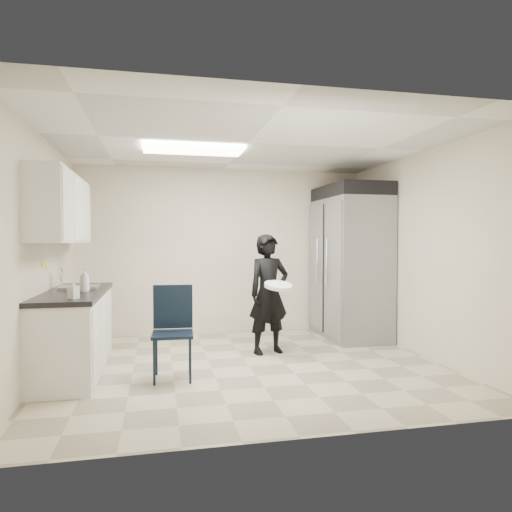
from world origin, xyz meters
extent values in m
plane|color=#B8AD90|center=(0.00, 0.00, 0.00)|extent=(4.50, 4.50, 0.00)
plane|color=white|center=(0.00, 0.00, 2.60)|extent=(4.50, 4.50, 0.00)
plane|color=beige|center=(0.00, 2.00, 1.30)|extent=(4.50, 0.00, 4.50)
plane|color=beige|center=(-2.25, 0.00, 1.30)|extent=(0.00, 4.00, 4.00)
plane|color=beige|center=(2.25, 0.00, 1.30)|extent=(0.00, 4.00, 4.00)
cube|color=white|center=(-0.60, 0.40, 2.57)|extent=(1.20, 0.60, 0.02)
cube|color=silver|center=(-1.95, 0.20, 0.43)|extent=(0.60, 1.90, 0.86)
cube|color=black|center=(-1.95, 0.20, 0.89)|extent=(0.64, 1.95, 0.05)
cube|color=gray|center=(-1.93, 0.45, 0.87)|extent=(0.42, 0.40, 0.14)
cylinder|color=silver|center=(-2.13, 0.45, 1.02)|extent=(0.02, 0.02, 0.24)
cube|color=silver|center=(-2.08, 0.20, 1.83)|extent=(0.35, 1.80, 0.75)
cube|color=black|center=(-2.14, 1.35, 1.62)|extent=(0.22, 0.30, 0.35)
cube|color=yellow|center=(-2.24, 0.10, 1.22)|extent=(0.00, 0.12, 0.07)
cube|color=yellow|center=(-2.24, 0.30, 1.18)|extent=(0.00, 0.12, 0.07)
cube|color=gray|center=(1.83, 1.27, 1.05)|extent=(0.80, 1.35, 2.10)
cube|color=black|center=(1.83, 1.27, 2.20)|extent=(0.80, 1.35, 0.20)
cube|color=black|center=(-0.89, -0.32, 0.48)|extent=(0.45, 0.45, 0.96)
imported|color=black|center=(0.38, 0.56, 0.78)|extent=(0.65, 0.51, 1.55)
cylinder|color=white|center=(0.44, 0.32, 0.91)|extent=(0.43, 0.43, 0.04)
imported|color=silver|center=(-1.81, 0.05, 1.04)|extent=(0.14, 0.14, 0.26)
imported|color=silver|center=(-1.83, -0.53, 1.00)|extent=(0.11, 0.12, 0.18)
camera|label=1|loc=(-1.03, -5.19, 1.48)|focal=32.00mm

